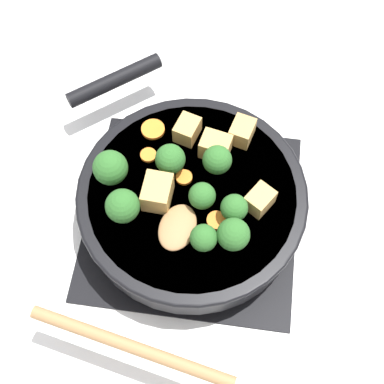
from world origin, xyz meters
The scene contains 21 objects.
ground_plane centered at (0.00, 0.00, 0.00)m, with size 2.40×2.40×0.00m, color white.
front_burner_grate centered at (0.00, 0.00, 0.01)m, with size 0.31×0.31×0.03m.
skillet_pan centered at (0.00, 0.00, 0.06)m, with size 0.38×0.40×0.05m.
wooden_spoon centered at (-0.03, -0.15, 0.09)m, with size 0.25×0.23×0.02m.
tofu_cube_center_large centered at (-0.02, 0.09, 0.09)m, with size 0.04×0.03×0.03m, color tan.
tofu_cube_near_handle centered at (-0.04, -0.02, 0.10)m, with size 0.05×0.04×0.04m, color tan.
tofu_cube_east_chunk centered at (0.06, 0.10, 0.09)m, with size 0.04×0.03×0.03m, color tan.
tofu_cube_west_chunk centered at (0.09, -0.01, 0.09)m, with size 0.04×0.03×0.03m, color tan.
tofu_cube_back_piece centered at (0.02, 0.07, 0.10)m, with size 0.04×0.03×0.03m, color tan.
broccoli_floret_near_spoon centered at (0.03, 0.04, 0.11)m, with size 0.04×0.04×0.05m.
broccoli_floret_center_top centered at (0.03, -0.07, 0.10)m, with size 0.04×0.04×0.04m.
broccoli_floret_east_rim centered at (-0.03, 0.03, 0.11)m, with size 0.04×0.04×0.05m.
broccoli_floret_west_rim centered at (-0.08, -0.05, 0.11)m, with size 0.05×0.05×0.05m.
broccoli_floret_north_edge centered at (0.02, -0.02, 0.10)m, with size 0.04×0.04×0.04m.
broccoli_floret_south_cluster centered at (0.06, -0.07, 0.11)m, with size 0.04×0.04×0.05m.
broccoli_floret_mid_floret centered at (0.06, -0.03, 0.10)m, with size 0.04×0.04×0.04m.
broccoli_floret_small_inner centered at (-0.11, 0.01, 0.11)m, with size 0.05×0.05×0.05m.
carrot_slice_orange_thin centered at (-0.07, 0.05, 0.08)m, with size 0.02×0.02×0.01m, color orange.
carrot_slice_near_center centered at (-0.07, 0.09, 0.08)m, with size 0.03×0.03×0.01m, color orange.
carrot_slice_edge_slice centered at (0.04, -0.04, 0.08)m, with size 0.03×0.03×0.01m, color orange.
carrot_slice_under_broccoli centered at (-0.01, 0.02, 0.08)m, with size 0.02×0.02×0.01m, color orange.
Camera 1 is at (0.04, -0.33, 0.73)m, focal length 50.00 mm.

